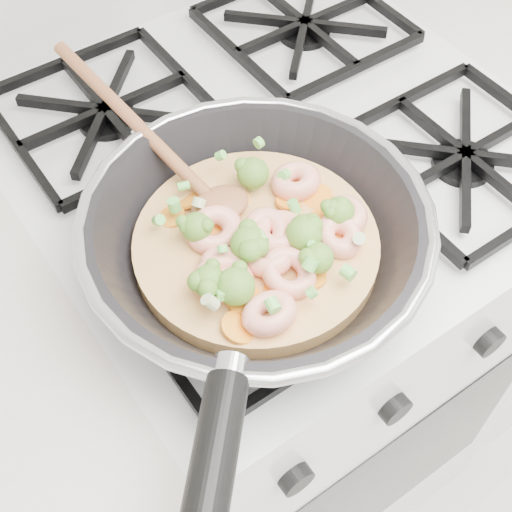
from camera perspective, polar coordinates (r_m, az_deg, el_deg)
stove at (r=1.19m, az=1.38°, el=-6.24°), size 0.60×0.60×0.92m
skillet at (r=0.66m, az=-0.01°, el=1.26°), size 0.41×0.56×0.10m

